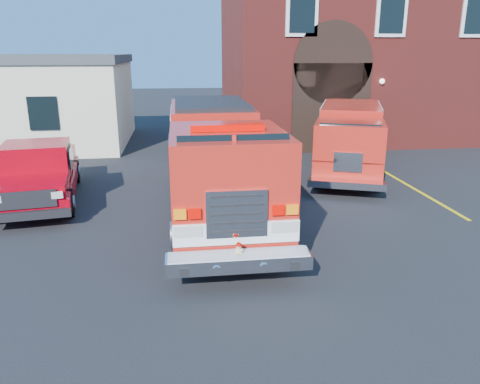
{
  "coord_description": "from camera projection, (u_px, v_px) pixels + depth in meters",
  "views": [
    {
      "loc": [
        -1.38,
        -11.68,
        4.48
      ],
      "look_at": [
        0.0,
        -1.2,
        1.3
      ],
      "focal_mm": 35.0,
      "sensor_mm": 36.0,
      "label": 1
    }
  ],
  "objects": [
    {
      "name": "fire_engine",
      "position": [
        217.0,
        159.0,
        13.37
      ],
      "size": [
        2.82,
        9.63,
        2.97
      ],
      "color": "black",
      "rests_on": "ground"
    },
    {
      "name": "pickup_truck",
      "position": [
        40.0,
        173.0,
        14.44
      ],
      "size": [
        2.86,
        5.95,
        1.87
      ],
      "color": "black",
      "rests_on": "ground"
    },
    {
      "name": "secondary_truck",
      "position": [
        349.0,
        137.0,
        17.99
      ],
      "size": [
        4.83,
        7.87,
        2.45
      ],
      "color": "black",
      "rests_on": "ground"
    },
    {
      "name": "fire_station",
      "position": [
        366.0,
        56.0,
        25.73
      ],
      "size": [
        15.2,
        10.2,
        8.45
      ],
      "color": "maroon",
      "rests_on": "ground"
    },
    {
      "name": "parking_stripe_far",
      "position": [
        365.0,
        161.0,
        20.01
      ],
      "size": [
        0.12,
        3.0,
        0.01
      ],
      "primitive_type": "cube",
      "color": "yellow",
      "rests_on": "ground"
    },
    {
      "name": "parking_stripe_near",
      "position": [
        441.0,
        204.0,
        14.32
      ],
      "size": [
        0.12,
        3.0,
        0.01
      ],
      "primitive_type": "cube",
      "color": "yellow",
      "rests_on": "ground"
    },
    {
      "name": "side_building",
      "position": [
        22.0,
        100.0,
        23.13
      ],
      "size": [
        10.2,
        8.2,
        4.35
      ],
      "color": "#EBEBC5",
      "rests_on": "ground"
    },
    {
      "name": "ground",
      "position": [
        234.0,
        226.0,
        12.55
      ],
      "size": [
        100.0,
        100.0,
        0.0
      ],
      "primitive_type": "plane",
      "color": "black",
      "rests_on": "ground"
    },
    {
      "name": "parking_stripe_mid",
      "position": [
        397.0,
        179.0,
        17.16
      ],
      "size": [
        0.12,
        3.0,
        0.01
      ],
      "primitive_type": "cube",
      "color": "yellow",
      "rests_on": "ground"
    }
  ]
}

